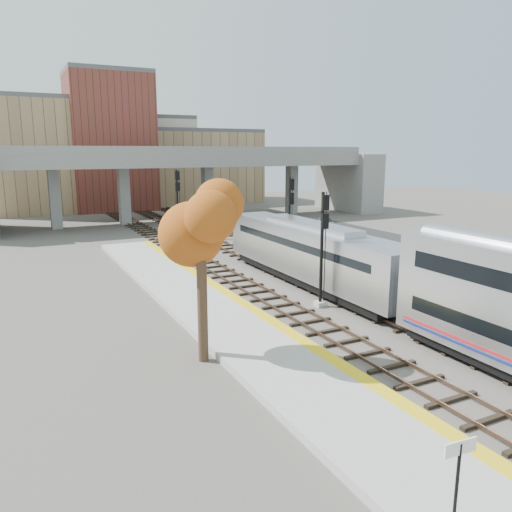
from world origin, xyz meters
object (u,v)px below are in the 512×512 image
tree (200,223)px  car_b (323,227)px  signal_mast_near (322,252)px  car_c (326,222)px  signal_mast_mid (290,221)px  signal_mast_far (178,204)px  locomotive (311,252)px  car_a (302,234)px

tree → car_b: tree is taller
signal_mast_near → car_c: 31.43m
signal_mast_mid → tree: size_ratio=0.85×
signal_mast_far → car_c: size_ratio=1.85×
locomotive → car_c: locomotive is taller
locomotive → car_a: size_ratio=5.77×
car_a → signal_mast_near: bearing=-107.7°
signal_mast_mid → locomotive: bearing=-107.8°
signal_mast_near → signal_mast_far: size_ratio=0.95×
locomotive → signal_mast_mid: size_ratio=2.72×
signal_mast_near → car_a: 22.65m
car_b → car_c: 3.77m
signal_mast_near → car_a: size_ratio=2.04×
signal_mast_near → car_b: signal_mast_near is taller
signal_mast_mid → signal_mast_near: bearing=-111.0°
locomotive → signal_mast_near: signal_mast_near is taller
tree → car_a: bearing=50.2°
signal_mast_mid → car_b: bearing=46.4°
signal_mast_mid → signal_mast_far: 16.57m
tree → car_b: 36.75m
locomotive → signal_mast_near: 5.02m
signal_mast_far → signal_mast_mid: bearing=-75.7°
signal_mast_far → tree: bearing=-106.1°
car_a → car_c: bearing=51.7°
car_c → signal_mast_near: bearing=-102.5°
car_a → car_b: 5.56m
car_c → tree: bearing=-109.5°
signal_mast_near → tree: (-8.90, -4.12, 2.81)m
car_c → car_b: bearing=-107.4°
tree → car_a: tree is taller
signal_mast_far → car_b: signal_mast_far is taller
signal_mast_near → tree: size_ratio=0.82×
signal_mast_near → car_a: (10.93, 19.66, -2.67)m
signal_mast_mid → car_c: signal_mast_mid is taller
tree → car_c: (26.89, 29.76, -5.49)m
car_b → car_c: (2.42, 2.89, 0.00)m
signal_mast_mid → car_b: size_ratio=2.09×
car_b → car_c: size_ratio=0.87×
locomotive → car_c: (15.88, 21.19, -1.68)m
tree → signal_mast_near: bearing=24.8°
signal_mast_far → car_b: bearing=-14.4°
car_a → car_c: (7.05, 5.98, -0.01)m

